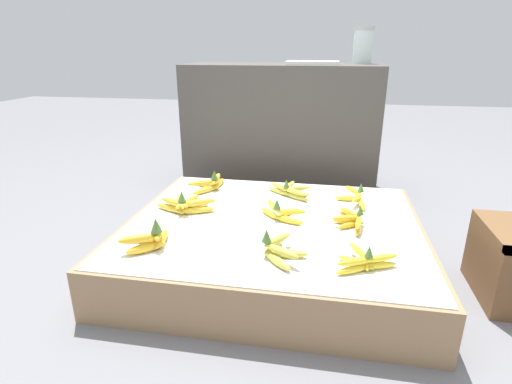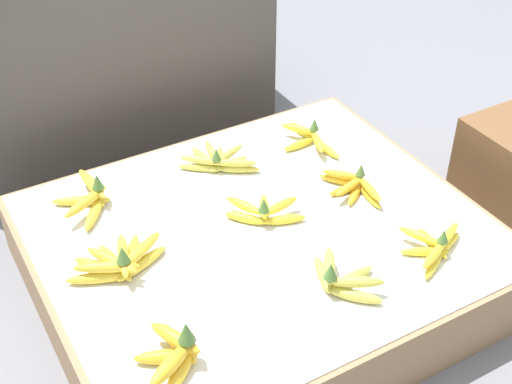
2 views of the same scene
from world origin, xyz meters
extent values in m
plane|color=slate|center=(0.00, 0.00, 0.00)|extent=(10.00, 10.00, 0.00)
cube|color=#997551|center=(0.00, 0.00, 0.09)|extent=(1.13, 0.96, 0.18)
cube|color=silver|center=(0.00, 0.00, 0.19)|extent=(1.09, 0.94, 0.00)
cube|color=#4C4742|center=(-0.08, 0.92, 0.37)|extent=(1.09, 0.46, 0.73)
ellipsoid|color=gold|center=(-0.35, -0.26, 0.20)|extent=(0.05, 0.14, 0.03)
ellipsoid|color=gold|center=(-0.39, -0.28, 0.20)|extent=(0.13, 0.09, 0.03)
ellipsoid|color=gold|center=(-0.38, -0.32, 0.20)|extent=(0.12, 0.11, 0.03)
ellipsoid|color=gold|center=(-0.36, -0.27, 0.23)|extent=(0.08, 0.13, 0.03)
ellipsoid|color=gold|center=(-0.40, -0.33, 0.23)|extent=(0.13, 0.09, 0.03)
cone|color=#4C7533|center=(-0.35, -0.30, 0.28)|extent=(0.04, 0.04, 0.05)
ellipsoid|color=gold|center=(0.06, -0.33, 0.20)|extent=(0.11, 0.11, 0.03)
ellipsoid|color=gold|center=(0.09, -0.28, 0.20)|extent=(0.13, 0.04, 0.03)
ellipsoid|color=gold|center=(0.03, -0.23, 0.20)|extent=(0.07, 0.13, 0.03)
ellipsoid|color=gold|center=(0.07, -0.31, 0.23)|extent=(0.12, 0.09, 0.03)
ellipsoid|color=gold|center=(0.05, -0.24, 0.23)|extent=(0.09, 0.12, 0.03)
cone|color=#4C7533|center=(0.02, -0.28, 0.26)|extent=(0.03, 0.03, 0.04)
ellipsoid|color=yellow|center=(0.36, -0.30, 0.20)|extent=(0.12, 0.06, 0.02)
ellipsoid|color=yellow|center=(0.34, -0.27, 0.20)|extent=(0.04, 0.12, 0.02)
ellipsoid|color=yellow|center=(0.30, -0.29, 0.20)|extent=(0.12, 0.08, 0.02)
ellipsoid|color=yellow|center=(0.29, -0.33, 0.20)|extent=(0.12, 0.08, 0.02)
ellipsoid|color=yellow|center=(0.37, -0.29, 0.22)|extent=(0.12, 0.07, 0.02)
ellipsoid|color=yellow|center=(0.31, -0.26, 0.22)|extent=(0.07, 0.12, 0.02)
ellipsoid|color=yellow|center=(0.29, -0.33, 0.22)|extent=(0.12, 0.07, 0.02)
cone|color=#4C7533|center=(0.33, -0.31, 0.25)|extent=(0.03, 0.03, 0.04)
ellipsoid|color=gold|center=(-0.32, 0.01, 0.20)|extent=(0.15, 0.08, 0.03)
ellipsoid|color=gold|center=(-0.34, 0.05, 0.20)|extent=(0.10, 0.15, 0.03)
ellipsoid|color=gold|center=(-0.38, 0.05, 0.20)|extent=(0.05, 0.16, 0.03)
ellipsoid|color=gold|center=(-0.41, 0.05, 0.20)|extent=(0.12, 0.14, 0.03)
ellipsoid|color=gold|center=(-0.43, 0.02, 0.20)|extent=(0.15, 0.08, 0.03)
ellipsoid|color=gold|center=(-0.32, 0.03, 0.23)|extent=(0.15, 0.11, 0.03)
ellipsoid|color=gold|center=(-0.36, 0.03, 0.23)|extent=(0.07, 0.16, 0.03)
ellipsoid|color=gold|center=(-0.39, 0.03, 0.23)|extent=(0.10, 0.15, 0.03)
ellipsoid|color=gold|center=(-0.41, 0.02, 0.23)|extent=(0.15, 0.09, 0.03)
cone|color=#4C7533|center=(-0.37, 0.00, 0.26)|extent=(0.03, 0.03, 0.04)
ellipsoid|color=yellow|center=(0.06, -0.01, 0.20)|extent=(0.12, 0.06, 0.02)
ellipsoid|color=yellow|center=(0.04, 0.06, 0.20)|extent=(0.08, 0.11, 0.02)
ellipsoid|color=yellow|center=(-0.02, 0.04, 0.20)|extent=(0.09, 0.10, 0.02)
ellipsoid|color=yellow|center=(0.07, 0.02, 0.22)|extent=(0.12, 0.04, 0.02)
ellipsoid|color=yellow|center=(-0.01, 0.06, 0.22)|extent=(0.07, 0.12, 0.02)
cone|color=#4C7533|center=(0.01, 0.01, 0.26)|extent=(0.03, 0.03, 0.04)
ellipsoid|color=gold|center=(0.29, 0.06, 0.20)|extent=(0.09, 0.10, 0.02)
ellipsoid|color=gold|center=(0.28, 0.02, 0.20)|extent=(0.12, 0.03, 0.02)
ellipsoid|color=gold|center=(0.29, -0.01, 0.20)|extent=(0.10, 0.09, 0.02)
ellipsoid|color=gold|center=(0.32, -0.04, 0.20)|extent=(0.04, 0.12, 0.02)
ellipsoid|color=gold|center=(0.29, 0.05, 0.22)|extent=(0.09, 0.10, 0.02)
ellipsoid|color=gold|center=(0.28, 0.00, 0.22)|extent=(0.12, 0.05, 0.02)
ellipsoid|color=gold|center=(0.32, -0.04, 0.22)|extent=(0.04, 0.12, 0.02)
cone|color=#4C7533|center=(0.32, 0.02, 0.25)|extent=(0.03, 0.03, 0.04)
ellipsoid|color=gold|center=(-0.32, 0.35, 0.20)|extent=(0.04, 0.16, 0.03)
ellipsoid|color=gold|center=(-0.37, 0.33, 0.20)|extent=(0.15, 0.09, 0.03)
ellipsoid|color=gold|center=(-0.35, 0.26, 0.20)|extent=(0.11, 0.14, 0.03)
ellipsoid|color=gold|center=(-0.33, 0.35, 0.23)|extent=(0.04, 0.16, 0.03)
ellipsoid|color=gold|center=(-0.37, 0.28, 0.23)|extent=(0.15, 0.10, 0.03)
cone|color=#4C7533|center=(-0.32, 0.30, 0.26)|extent=(0.03, 0.03, 0.04)
ellipsoid|color=gold|center=(0.07, 0.25, 0.20)|extent=(0.12, 0.09, 0.02)
ellipsoid|color=gold|center=(0.06, 0.29, 0.20)|extent=(0.13, 0.03, 0.02)
ellipsoid|color=gold|center=(0.05, 0.32, 0.20)|extent=(0.09, 0.12, 0.02)
ellipsoid|color=gold|center=(0.01, 0.35, 0.20)|extent=(0.04, 0.13, 0.02)
ellipsoid|color=gold|center=(-0.02, 0.31, 0.20)|extent=(0.12, 0.09, 0.02)
ellipsoid|color=gold|center=(0.06, 0.25, 0.22)|extent=(0.12, 0.09, 0.02)
ellipsoid|color=gold|center=(0.06, 0.30, 0.22)|extent=(0.13, 0.07, 0.02)
ellipsoid|color=gold|center=(0.03, 0.33, 0.22)|extent=(0.05, 0.13, 0.02)
ellipsoid|color=gold|center=(-0.01, 0.31, 0.22)|extent=(0.11, 0.10, 0.02)
cone|color=#4C7533|center=(0.02, 0.28, 0.25)|extent=(0.03, 0.03, 0.04)
ellipsoid|color=yellow|center=(0.34, 0.33, 0.20)|extent=(0.03, 0.11, 0.02)
ellipsoid|color=yellow|center=(0.29, 0.27, 0.20)|extent=(0.11, 0.03, 0.02)
ellipsoid|color=yellow|center=(0.35, 0.21, 0.20)|extent=(0.03, 0.11, 0.02)
ellipsoid|color=yellow|center=(0.31, 0.31, 0.22)|extent=(0.08, 0.11, 0.02)
ellipsoid|color=yellow|center=(0.33, 0.23, 0.22)|extent=(0.06, 0.11, 0.02)
cone|color=#4C7533|center=(0.34, 0.27, 0.25)|extent=(0.03, 0.03, 0.04)
camera|label=1|loc=(0.19, -1.41, 0.82)|focal=28.00mm
camera|label=2|loc=(-0.71, -1.22, 1.36)|focal=50.00mm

